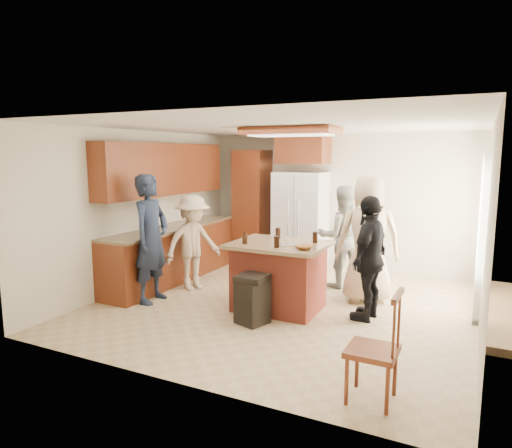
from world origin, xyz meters
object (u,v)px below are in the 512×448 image
at_px(kitchen_island, 279,276).
at_px(person_counter, 193,243).
at_px(person_behind_left, 342,237).
at_px(trash_bin, 252,299).
at_px(person_front_left, 151,239).
at_px(refrigerator, 301,221).
at_px(spindle_chair, 375,351).
at_px(person_behind_right, 368,238).
at_px(person_side_right, 370,258).

bearing_deg(kitchen_island, person_counter, 169.96).
height_order(person_behind_left, trash_bin, person_behind_left).
distance_m(person_front_left, trash_bin, 1.81).
height_order(refrigerator, spindle_chair, refrigerator).
relative_size(refrigerator, spindle_chair, 1.81).
bearing_deg(spindle_chair, person_behind_right, 103.88).
height_order(person_behind_right, trash_bin, person_behind_right).
relative_size(person_front_left, trash_bin, 2.94).
relative_size(person_front_left, person_behind_right, 0.99).
bearing_deg(person_behind_left, kitchen_island, 43.22).
distance_m(refrigerator, trash_bin, 3.03).
height_order(person_counter, kitchen_island, person_counter).
xyz_separation_m(person_front_left, trash_bin, (1.70, -0.15, -0.61)).
bearing_deg(kitchen_island, person_side_right, 7.78).
bearing_deg(person_counter, spindle_chair, -98.40).
xyz_separation_m(refrigerator, trash_bin, (0.46, -2.94, -0.58)).
relative_size(person_front_left, person_behind_left, 1.13).
bearing_deg(person_counter, trash_bin, -97.16).
bearing_deg(person_front_left, person_behind_right, -68.25).
xyz_separation_m(person_counter, trash_bin, (1.51, -0.93, -0.43)).
height_order(trash_bin, spindle_chair, spindle_chair).
bearing_deg(trash_bin, refrigerator, 98.95).
xyz_separation_m(person_front_left, person_behind_right, (2.80, 1.36, 0.00)).
xyz_separation_m(person_behind_right, person_side_right, (0.18, -0.71, -0.12)).
xyz_separation_m(person_front_left, spindle_chair, (3.46, -1.34, -0.47)).
xyz_separation_m(person_counter, spindle_chair, (3.28, -2.11, -0.29)).
distance_m(person_front_left, refrigerator, 3.04).
height_order(person_counter, trash_bin, person_counter).
bearing_deg(refrigerator, person_front_left, -113.91).
relative_size(person_behind_right, person_counter, 1.24).
relative_size(person_side_right, person_counter, 1.08).
relative_size(person_counter, spindle_chair, 1.50).
height_order(person_side_right, person_counter, person_side_right).
height_order(person_behind_left, person_behind_right, person_behind_right).
relative_size(refrigerator, trash_bin, 2.86).
distance_m(person_front_left, person_behind_right, 3.11).
height_order(person_side_right, spindle_chair, person_side_right).
relative_size(person_front_left, kitchen_island, 1.45).
relative_size(person_behind_left, person_counter, 1.10).
xyz_separation_m(person_front_left, kitchen_island, (1.78, 0.49, -0.45)).
bearing_deg(person_side_right, spindle_chair, 22.04).
relative_size(person_side_right, kitchen_island, 1.26).
height_order(person_front_left, trash_bin, person_front_left).
distance_m(person_front_left, person_side_right, 3.05).
bearing_deg(person_behind_right, person_side_right, 86.08).
relative_size(person_front_left, person_side_right, 1.15).
bearing_deg(person_behind_right, spindle_chair, 85.91).
relative_size(person_counter, trash_bin, 2.37).
bearing_deg(trash_bin, person_front_left, 174.85).
relative_size(person_counter, refrigerator, 0.83).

